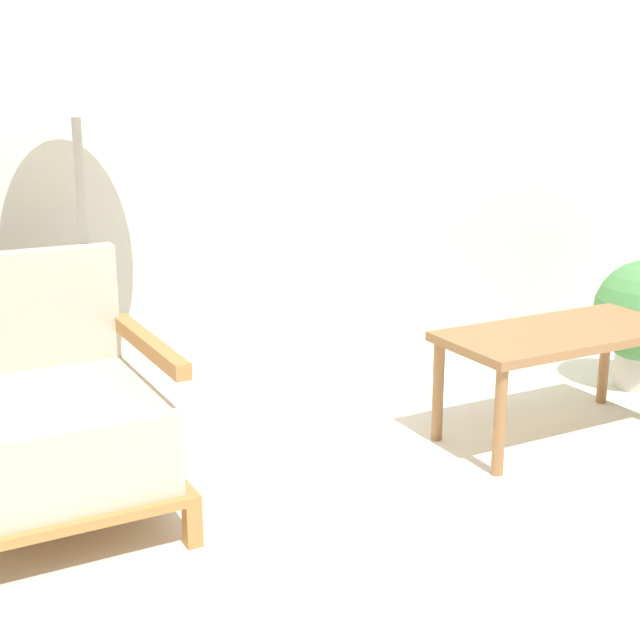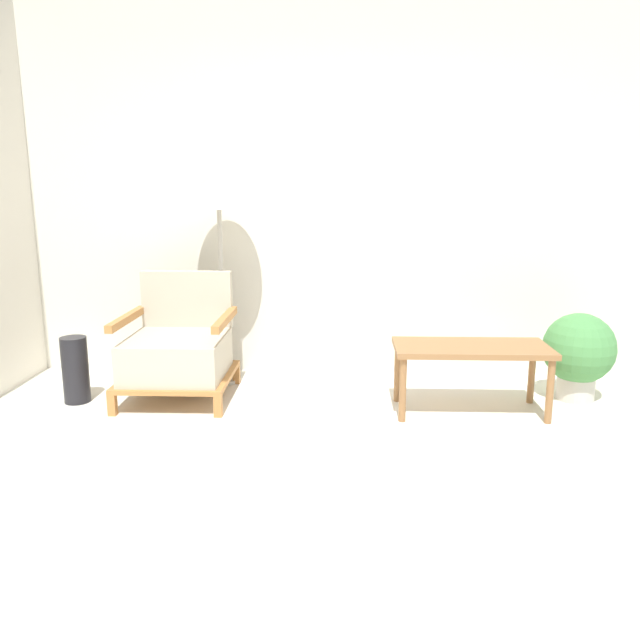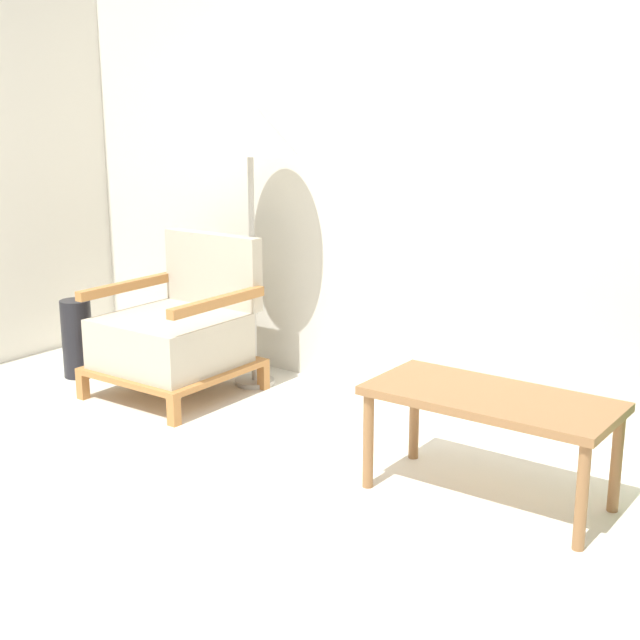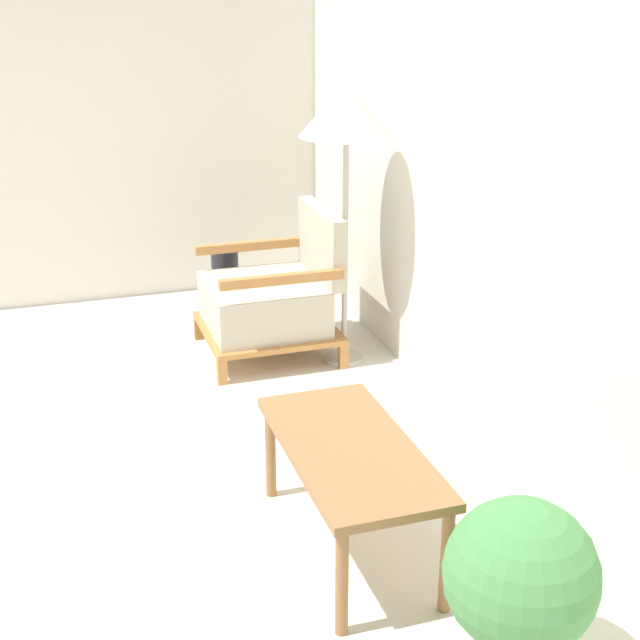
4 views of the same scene
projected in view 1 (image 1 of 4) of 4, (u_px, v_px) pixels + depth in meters
The scene contains 4 objects.
wall_back at pixel (261, 86), 3.59m from camera, with size 8.00×0.06×2.70m.
armchair at pixel (47, 423), 2.79m from camera, with size 0.72×0.73×0.83m.
floor_lamp at pixel (73, 83), 2.93m from camera, with size 0.50×0.50×1.54m.
coffee_table at pixel (561, 343), 3.46m from camera, with size 0.96×0.45×0.44m.
Camera 1 is at (-1.55, -1.19, 1.36)m, focal length 50.00 mm.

